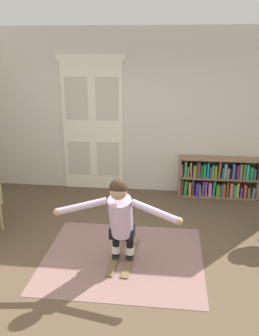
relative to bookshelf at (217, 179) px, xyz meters
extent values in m
plane|color=brown|center=(-1.35, -2.39, -0.33)|extent=(7.20, 7.20, 0.00)
cube|color=beige|center=(-1.35, 0.21, 1.12)|extent=(6.00, 0.10, 2.90)
cube|color=silver|center=(-2.54, 0.15, 0.85)|extent=(0.55, 0.04, 2.35)
cube|color=beige|center=(-2.54, 0.13, 1.37)|extent=(0.41, 0.01, 0.76)
cube|color=beige|center=(-2.54, 0.13, 0.26)|extent=(0.41, 0.01, 0.64)
cube|color=silver|center=(-1.99, 0.15, 0.85)|extent=(0.55, 0.04, 2.35)
cube|color=beige|center=(-1.99, 0.13, 1.37)|extent=(0.41, 0.01, 0.76)
cube|color=beige|center=(-1.99, 0.13, 0.26)|extent=(0.41, 0.01, 0.64)
cube|color=silver|center=(-2.27, 0.15, 2.07)|extent=(1.22, 0.04, 0.10)
cube|color=#85625C|center=(-1.40, -2.20, -0.32)|extent=(2.02, 1.75, 0.01)
cube|color=#836248|center=(-0.67, 0.00, 0.03)|extent=(0.04, 0.30, 0.71)
cube|color=#836248|center=(0.70, 0.00, 0.03)|extent=(0.04, 0.30, 0.71)
cube|color=#836248|center=(0.02, 0.00, -0.32)|extent=(1.36, 0.30, 0.02)
cube|color=#836248|center=(0.02, 0.00, 0.03)|extent=(1.36, 0.30, 0.02)
cube|color=#836248|center=(0.02, 0.00, 0.38)|extent=(1.36, 0.30, 0.02)
cube|color=brown|center=(-0.62, 0.02, -0.17)|extent=(0.07, 0.19, 0.28)
cube|color=#28852B|center=(-0.55, 0.00, -0.17)|extent=(0.08, 0.19, 0.28)
cube|color=#C68644|center=(-0.48, 0.00, -0.18)|extent=(0.04, 0.22, 0.25)
cube|color=#54426D|center=(-0.42, 0.02, -0.16)|extent=(0.05, 0.17, 0.30)
cube|color=#3D29A2|center=(-0.35, -0.02, -0.18)|extent=(0.06, 0.24, 0.24)
cube|color=#AEB752|center=(-0.30, -0.01, -0.20)|extent=(0.03, 0.18, 0.21)
cube|color=#5337BE|center=(-0.24, 0.01, -0.17)|extent=(0.06, 0.19, 0.26)
cube|color=#A75F7D|center=(-0.19, 0.02, -0.17)|extent=(0.03, 0.20, 0.27)
cube|color=#CE66CB|center=(-0.12, 0.01, -0.18)|extent=(0.07, 0.21, 0.25)
cube|color=#26C68E|center=(-0.05, 0.02, -0.17)|extent=(0.04, 0.19, 0.28)
cube|color=#579327|center=(0.02, 0.00, -0.20)|extent=(0.05, 0.23, 0.22)
cube|color=#3F6192|center=(0.07, 0.00, -0.20)|extent=(0.04, 0.20, 0.22)
cube|color=#9E5720|center=(0.12, 0.02, -0.18)|extent=(0.05, 0.24, 0.24)
cube|color=brown|center=(0.18, -0.01, -0.17)|extent=(0.04, 0.18, 0.28)
cube|color=#C66D59|center=(0.25, -0.01, -0.17)|extent=(0.05, 0.21, 0.27)
cube|color=#48A081|center=(0.32, -0.01, -0.20)|extent=(0.05, 0.15, 0.22)
cube|color=#BFCA49|center=(0.37, 0.01, -0.17)|extent=(0.04, 0.18, 0.26)
cube|color=#604ED7|center=(0.43, 0.02, -0.21)|extent=(0.03, 0.24, 0.19)
cube|color=#D6483C|center=(0.48, 0.00, -0.18)|extent=(0.04, 0.24, 0.24)
cube|color=#567540|center=(0.56, 0.00, -0.21)|extent=(0.06, 0.18, 0.19)
cube|color=#6679A4|center=(0.64, -0.01, -0.21)|extent=(0.07, 0.18, 0.19)
cube|color=#C361B7|center=(-0.63, 0.02, 0.15)|extent=(0.04, 0.18, 0.22)
cube|color=green|center=(-0.57, -0.01, 0.19)|extent=(0.04, 0.16, 0.29)
cube|color=#938F49|center=(-0.52, -0.01, 0.13)|extent=(0.03, 0.15, 0.19)
cube|color=#9B5B5B|center=(-0.47, 0.00, 0.18)|extent=(0.05, 0.22, 0.28)
cube|color=olive|center=(-0.41, -0.02, 0.15)|extent=(0.05, 0.19, 0.22)
cube|color=brown|center=(-0.34, -0.01, 0.18)|extent=(0.05, 0.17, 0.28)
cube|color=#1C6120|center=(-0.29, 0.01, 0.15)|extent=(0.04, 0.17, 0.22)
cube|color=#1FAE90|center=(-0.23, 0.01, 0.16)|extent=(0.04, 0.16, 0.24)
cube|color=teal|center=(-0.18, -0.01, 0.18)|extent=(0.03, 0.21, 0.28)
cube|color=#404483|center=(-0.13, 0.01, 0.14)|extent=(0.04, 0.21, 0.20)
cube|color=#63CF62|center=(-0.09, 0.00, 0.15)|extent=(0.03, 0.18, 0.23)
cube|color=olive|center=(-0.04, -0.02, 0.15)|extent=(0.04, 0.17, 0.22)
cube|color=#A55F4B|center=(0.02, 0.01, 0.19)|extent=(0.05, 0.17, 0.30)
cube|color=#246B77|center=(0.08, -0.01, 0.13)|extent=(0.03, 0.16, 0.19)
cube|color=#6A97CC|center=(0.12, 0.01, 0.18)|extent=(0.04, 0.22, 0.27)
cube|color=#A59829|center=(0.17, 0.01, 0.14)|extent=(0.03, 0.24, 0.19)
cube|color=#120E51|center=(0.21, -0.02, 0.14)|extent=(0.04, 0.15, 0.20)
cube|color=#4C548C|center=(0.26, 0.01, 0.18)|extent=(0.04, 0.22, 0.28)
cube|color=#55234E|center=(0.33, 0.01, 0.17)|extent=(0.05, 0.20, 0.25)
cube|color=#608452|center=(0.39, 0.00, 0.18)|extent=(0.05, 0.19, 0.27)
cube|color=olive|center=(0.45, -0.01, 0.18)|extent=(0.03, 0.16, 0.27)
cube|color=teal|center=(0.49, -0.02, 0.18)|extent=(0.04, 0.23, 0.28)
cube|color=#1F9044|center=(0.56, 0.00, 0.15)|extent=(0.05, 0.18, 0.22)
cube|color=#305873|center=(0.62, 0.01, 0.14)|extent=(0.04, 0.19, 0.19)
cylinder|color=#99895B|center=(-3.28, -1.65, -0.12)|extent=(0.06, 0.06, 0.42)
cube|color=brown|center=(-1.49, -2.19, -0.31)|extent=(0.13, 0.87, 0.01)
cube|color=brown|center=(-1.47, -1.79, -0.28)|extent=(0.10, 0.12, 0.06)
cube|color=black|center=(-1.49, -2.21, -0.29)|extent=(0.09, 0.12, 0.04)
cube|color=brown|center=(-1.31, -2.20, -0.31)|extent=(0.13, 0.87, 0.01)
cube|color=brown|center=(-1.29, -1.80, -0.28)|extent=(0.10, 0.12, 0.06)
cube|color=black|center=(-1.31, -2.22, -0.29)|extent=(0.09, 0.12, 0.04)
cylinder|color=white|center=(-1.49, -2.19, -0.20)|extent=(0.12, 0.12, 0.10)
cylinder|color=black|center=(-1.49, -2.19, 0.00)|extent=(0.09, 0.09, 0.30)
cylinder|color=black|center=(-1.49, -2.23, 0.08)|extent=(0.12, 0.12, 0.22)
cylinder|color=white|center=(-1.31, -2.20, -0.20)|extent=(0.12, 0.12, 0.10)
cylinder|color=black|center=(-1.31, -2.20, 0.00)|extent=(0.09, 0.09, 0.30)
cylinder|color=black|center=(-1.31, -2.24, 0.08)|extent=(0.12, 0.12, 0.22)
cube|color=black|center=(-1.40, -2.24, 0.07)|extent=(0.31, 0.20, 0.14)
cylinder|color=#C7ADCD|center=(-1.41, -2.31, 0.32)|extent=(0.30, 0.43, 0.58)
sphere|color=tan|center=(-1.42, -2.45, 0.70)|extent=(0.21, 0.21, 0.20)
sphere|color=#382619|center=(-1.41, -2.44, 0.74)|extent=(0.22, 0.22, 0.21)
cylinder|color=#C7ADCD|center=(-1.84, -2.46, 0.50)|extent=(0.58, 0.24, 0.18)
sphere|color=tan|center=(-2.11, -2.54, 0.45)|extent=(0.09, 0.09, 0.09)
cylinder|color=#C7ADCD|center=(-1.00, -2.50, 0.50)|extent=(0.57, 0.29, 0.18)
sphere|color=tan|center=(-0.73, -2.61, 0.45)|extent=(0.09, 0.09, 0.09)
camera|label=1|loc=(-0.86, -6.15, 2.24)|focal=38.53mm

